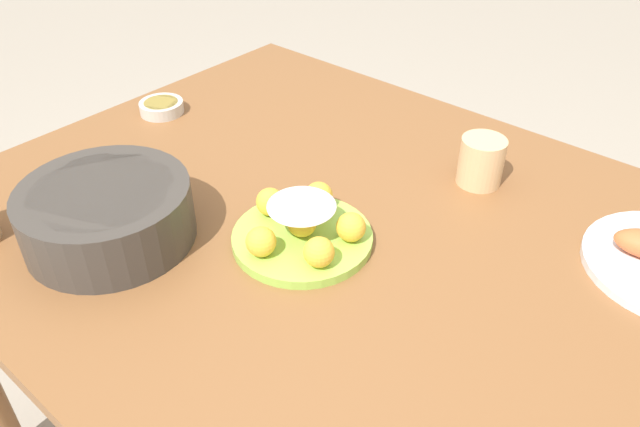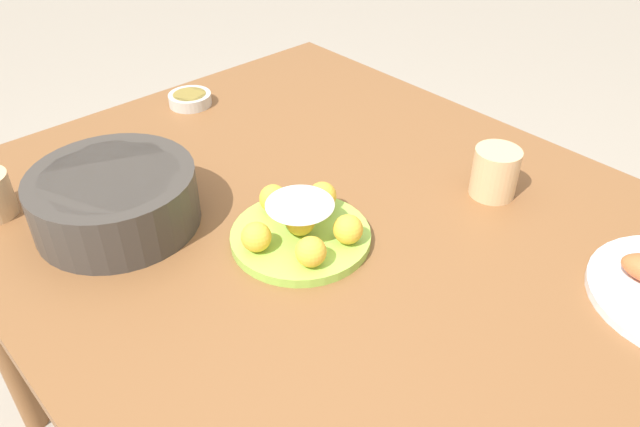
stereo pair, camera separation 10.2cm
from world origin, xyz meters
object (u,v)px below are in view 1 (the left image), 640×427
(cake_plate, at_px, (303,228))
(sauce_bowl, at_px, (162,107))
(serving_bowl, at_px, (107,212))
(cup_near, at_px, (481,161))
(dining_table, at_px, (336,264))

(cake_plate, height_order, sauce_bowl, cake_plate)
(serving_bowl, height_order, cup_near, serving_bowl)
(cake_plate, distance_m, serving_bowl, 0.32)
(cake_plate, height_order, cup_near, cup_near)
(dining_table, distance_m, cake_plate, 0.14)
(serving_bowl, bearing_deg, cup_near, -124.56)
(dining_table, height_order, cup_near, cup_near)
(dining_table, relative_size, sauce_bowl, 13.83)
(dining_table, bearing_deg, cake_plate, 81.32)
(dining_table, relative_size, cup_near, 14.77)
(cake_plate, xyz_separation_m, cup_near, (-0.13, -0.35, 0.02))
(cake_plate, bearing_deg, sauce_bowl, -14.10)
(cake_plate, relative_size, sauce_bowl, 2.39)
(serving_bowl, distance_m, sauce_bowl, 0.45)
(dining_table, height_order, sauce_bowl, sauce_bowl)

